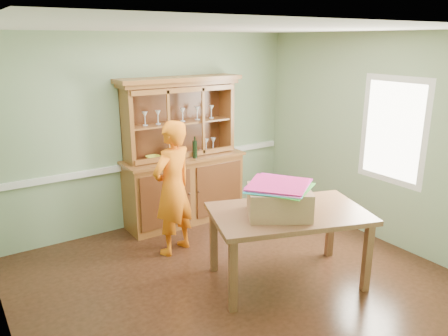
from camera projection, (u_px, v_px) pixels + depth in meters
floor at (232, 278)px, 4.94m from camera, size 4.50×4.50×0.00m
ceiling at (233, 28)px, 4.18m from camera, size 4.50×4.50×0.00m
wall_back at (152, 131)px, 6.16m from camera, size 4.50×0.00×4.50m
wall_right at (373, 138)px, 5.75m from camera, size 0.00×4.00×4.00m
wall_front at (400, 231)px, 2.96m from camera, size 4.50×0.00×4.50m
chair_rail at (155, 162)px, 6.27m from camera, size 4.41×0.05×0.08m
window_panel at (393, 131)px, 5.46m from camera, size 0.03×0.96×1.36m
china_hutch at (183, 173)px, 6.32m from camera, size 1.79×0.59×2.11m
dining_table at (289, 220)px, 4.71m from camera, size 1.89×1.47×0.83m
cardboard_box at (279, 202)px, 4.54m from camera, size 0.81×0.77×0.30m
kite_stack at (278, 185)px, 4.52m from camera, size 0.81×0.81×0.04m
person at (173, 188)px, 5.35m from camera, size 0.72×0.59×1.69m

